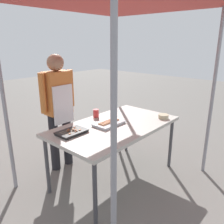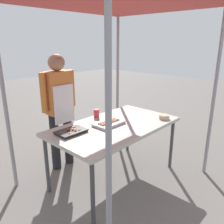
{
  "view_description": "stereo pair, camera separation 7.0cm",
  "coord_description": "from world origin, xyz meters",
  "px_view_note": "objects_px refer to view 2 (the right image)",
  "views": [
    {
      "loc": [
        -1.99,
        -1.7,
        1.72
      ],
      "look_at": [
        0.0,
        0.05,
        0.9
      ],
      "focal_mm": 36.56,
      "sensor_mm": 36.0,
      "label": 1
    },
    {
      "loc": [
        -1.94,
        -1.75,
        1.72
      ],
      "look_at": [
        0.0,
        0.05,
        0.9
      ],
      "focal_mm": 36.56,
      "sensor_mm": 36.0,
      "label": 2
    }
  ],
  "objects_px": {
    "tray_meat_skewers": "(71,132)",
    "stall_table": "(115,129)",
    "drink_cup_near_edge": "(96,113)",
    "vendor_woman": "(59,103)",
    "tray_grilled_sausages": "(109,123)",
    "condiment_bowl": "(164,117)"
  },
  "relations": [
    {
      "from": "tray_grilled_sausages",
      "to": "vendor_woman",
      "type": "xyz_separation_m",
      "value": [
        -0.2,
        0.72,
        0.16
      ]
    },
    {
      "from": "drink_cup_near_edge",
      "to": "vendor_woman",
      "type": "height_order",
      "value": "vendor_woman"
    },
    {
      "from": "tray_grilled_sausages",
      "to": "vendor_woman",
      "type": "distance_m",
      "value": 0.77
    },
    {
      "from": "drink_cup_near_edge",
      "to": "tray_grilled_sausages",
      "type": "bearing_deg",
      "value": -107.28
    },
    {
      "from": "vendor_woman",
      "to": "stall_table",
      "type": "bearing_deg",
      "value": 108.39
    },
    {
      "from": "vendor_woman",
      "to": "tray_grilled_sausages",
      "type": "bearing_deg",
      "value": 105.8
    },
    {
      "from": "tray_meat_skewers",
      "to": "drink_cup_near_edge",
      "type": "relative_size",
      "value": 3.05
    },
    {
      "from": "stall_table",
      "to": "tray_meat_skewers",
      "type": "relative_size",
      "value": 4.91
    },
    {
      "from": "condiment_bowl",
      "to": "vendor_woman",
      "type": "bearing_deg",
      "value": 128.1
    },
    {
      "from": "vendor_woman",
      "to": "tray_meat_skewers",
      "type": "bearing_deg",
      "value": 65.49
    },
    {
      "from": "tray_grilled_sausages",
      "to": "condiment_bowl",
      "type": "height_order",
      "value": "condiment_bowl"
    },
    {
      "from": "tray_meat_skewers",
      "to": "vendor_woman",
      "type": "bearing_deg",
      "value": 65.49
    },
    {
      "from": "condiment_bowl",
      "to": "vendor_woman",
      "type": "relative_size",
      "value": 0.09
    },
    {
      "from": "tray_grilled_sausages",
      "to": "vendor_woman",
      "type": "bearing_deg",
      "value": 105.8
    },
    {
      "from": "tray_grilled_sausages",
      "to": "drink_cup_near_edge",
      "type": "relative_size",
      "value": 3.54
    },
    {
      "from": "condiment_bowl",
      "to": "tray_grilled_sausages",
      "type": "bearing_deg",
      "value": 150.15
    },
    {
      "from": "tray_grilled_sausages",
      "to": "condiment_bowl",
      "type": "relative_size",
      "value": 2.82
    },
    {
      "from": "tray_grilled_sausages",
      "to": "condiment_bowl",
      "type": "bearing_deg",
      "value": -29.85
    },
    {
      "from": "tray_grilled_sausages",
      "to": "drink_cup_near_edge",
      "type": "xyz_separation_m",
      "value": [
        0.1,
        0.32,
        0.03
      ]
    },
    {
      "from": "tray_meat_skewers",
      "to": "stall_table",
      "type": "bearing_deg",
      "value": -17.74
    },
    {
      "from": "tray_grilled_sausages",
      "to": "drink_cup_near_edge",
      "type": "distance_m",
      "value": 0.34
    },
    {
      "from": "tray_grilled_sausages",
      "to": "vendor_woman",
      "type": "relative_size",
      "value": 0.24
    }
  ]
}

